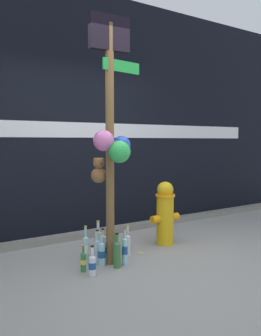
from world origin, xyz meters
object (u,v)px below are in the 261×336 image
Objects in this scene: bottle_3 at (98,244)px; bottle_11 at (125,250)px; bottle_1 at (86,248)px; bottle_5 at (98,250)px; bottle_7 at (107,249)px; fire_hydrant at (165,213)px; bottle_2 at (102,252)px; bottle_10 at (83,261)px; bottle_8 at (92,264)px; bottle_9 at (103,245)px; bottle_0 at (127,243)px; bottle_4 at (113,244)px; bottle_6 at (117,253)px; memorial_post at (111,128)px.

bottle_11 is at bearing -71.93° from bottle_3.
bottle_5 is (0.11, -0.07, -0.02)m from bottle_1.
bottle_7 is at bearing 13.89° from bottle_5.
bottle_2 is at bearing -167.51° from fire_hydrant.
bottle_7 is at bearing 26.18° from bottle_10.
bottle_9 is (0.40, 0.50, 0.01)m from bottle_8.
bottle_4 is (-0.18, 0.04, 0.01)m from bottle_0.
bottle_5 is at bearing -172.25° from fire_hydrant.
bottle_1 is 0.25m from bottle_7.
bottle_4 is 0.29m from bottle_11.
bottle_7 is at bearing 42.90° from bottle_8.
bottle_5 is at bearing -121.01° from bottle_3.
bottle_0 is at bearing 41.22° from bottle_6.
bottle_8 is at bearing -170.37° from bottle_6.
bottle_1 reaches higher than bottle_0.
bottle_0 is 0.26m from bottle_7.
bottle_6 reaches higher than bottle_2.
bottle_8 is 0.15m from bottle_10.
bottle_7 is (0.04, 0.28, -0.03)m from bottle_6.
memorial_post reaches higher than bottle_11.
bottle_5 is 0.96× the size of bottle_11.
fire_hydrant is at bearing 0.24° from bottle_3.
bottle_10 is at bearing 100.73° from bottle_8.
memorial_post is 1.33m from bottle_2.
bottle_9 reaches higher than bottle_10.
memorial_post is 6.40× the size of bottle_1.
bottle_2 is 0.25m from bottle_3.
bottle_8 is (-1.28, -0.44, -0.30)m from fire_hydrant.
bottle_4 is 1.12× the size of bottle_5.
fire_hydrant reaches higher than bottle_8.
bottle_1 reaches higher than bottle_9.
bottle_4 is at bearing 86.00° from bottle_11.
bottle_7 is at bearing -173.18° from fire_hydrant.
memorial_post is at bearing 2.01° from bottle_10.
bottle_8 is at bearing -141.21° from bottle_4.
bottle_5 is (-0.40, -0.02, -0.00)m from bottle_0.
memorial_post reaches higher than bottle_6.
bottle_4 is at bearing 24.44° from bottle_10.
bottle_1 is at bearing 171.84° from bottle_7.
bottle_1 is 1.45× the size of bottle_10.
bottle_8 is 1.06× the size of bottle_10.
bottle_11 reaches higher than bottle_2.
bottle_5 is (-1.06, -0.14, -0.27)m from fire_hydrant.
bottle_3 is at bearing 70.02° from bottle_2.
fire_hydrant reaches higher than bottle_10.
bottle_9 is at bearing 48.09° from bottle_5.
bottle_6 is 0.33m from bottle_8.
bottle_2 is (-0.40, -0.11, -0.00)m from bottle_0.
bottle_9 is 0.44m from bottle_11.
bottle_11 is (0.42, 0.07, 0.05)m from bottle_8.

